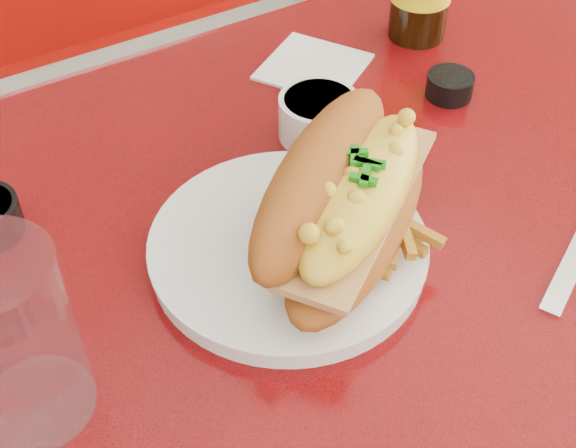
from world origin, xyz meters
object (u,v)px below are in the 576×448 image
dinner_plate (288,249)px  gravy_ramekin (319,116)px  fork (340,244)px  diner_table (383,331)px  booth_bench_far (126,151)px  water_tumbler (13,341)px  mac_hoagie (346,198)px  sauce_cup_right (450,85)px

dinner_plate → gravy_ramekin: gravy_ramekin is taller
fork → diner_table: bearing=-114.6°
diner_table → booth_bench_far: 0.87m
diner_table → gravy_ramekin: gravy_ramekin is taller
dinner_plate → water_tumbler: 0.25m
booth_bench_far → mac_hoagie: size_ratio=4.34×
diner_table → fork: size_ratio=9.49×
mac_hoagie → dinner_plate: bearing=121.2°
diner_table → booth_bench_far: size_ratio=1.03×
booth_bench_far → fork: bearing=-95.0°
dinner_plate → water_tumbler: water_tumbler is taller
mac_hoagie → gravy_ramekin: size_ratio=2.54×
dinner_plate → mac_hoagie: bearing=-23.9°
mac_hoagie → fork: (-0.01, -0.01, -0.05)m
dinner_plate → sauce_cup_right: sauce_cup_right is taller
diner_table → booth_bench_far: bearing=90.0°
water_tumbler → booth_bench_far: bearing=67.1°
dinner_plate → fork: (0.04, -0.03, 0.01)m
gravy_ramekin → sauce_cup_right: size_ratio=1.71×
diner_table → sauce_cup_right: bearing=38.3°
dinner_plate → booth_bench_far: bearing=82.2°
diner_table → sauce_cup_right: sauce_cup_right is taller
diner_table → water_tumbler: (-0.35, -0.01, 0.24)m
mac_hoagie → sauce_cup_right: (0.23, 0.14, -0.05)m
fork → gravy_ramekin: size_ratio=1.19×
dinner_plate → sauce_cup_right: (0.28, 0.12, 0.00)m
booth_bench_far → gravy_ramekin: booth_bench_far is taller
booth_bench_far → water_tumbler: size_ratio=7.80×
sauce_cup_right → water_tumbler: water_tumbler is taller
diner_table → mac_hoagie: size_ratio=4.45×
booth_bench_far → fork: size_ratio=9.26×
gravy_ramekin → diner_table: bearing=-92.9°
dinner_plate → fork: 0.05m
booth_bench_far → dinner_plate: size_ratio=4.43×
booth_bench_far → mac_hoagie: (-0.06, -0.81, 0.55)m
mac_hoagie → water_tumbler: size_ratio=1.80×
dinner_plate → gravy_ramekin: 0.18m
mac_hoagie → fork: 0.05m
diner_table → dinner_plate: bearing=171.1°
fork → sauce_cup_right: 0.28m
booth_bench_far → sauce_cup_right: (0.17, -0.68, 0.50)m
gravy_ramekin → sauce_cup_right: (0.16, -0.02, -0.01)m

